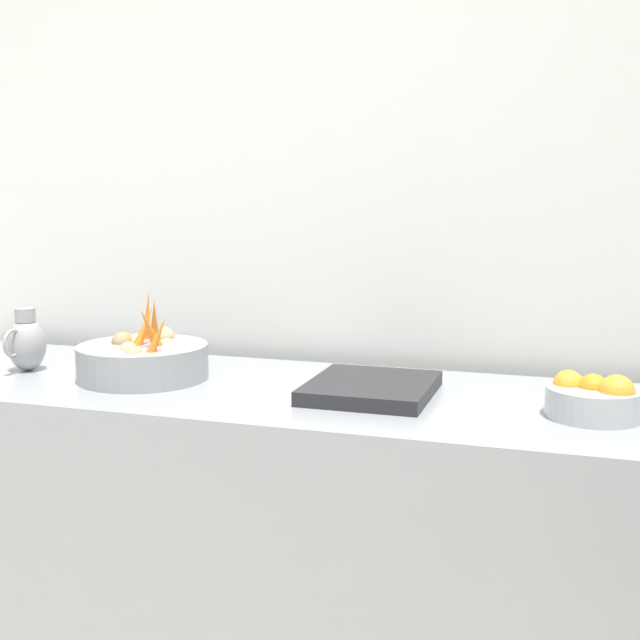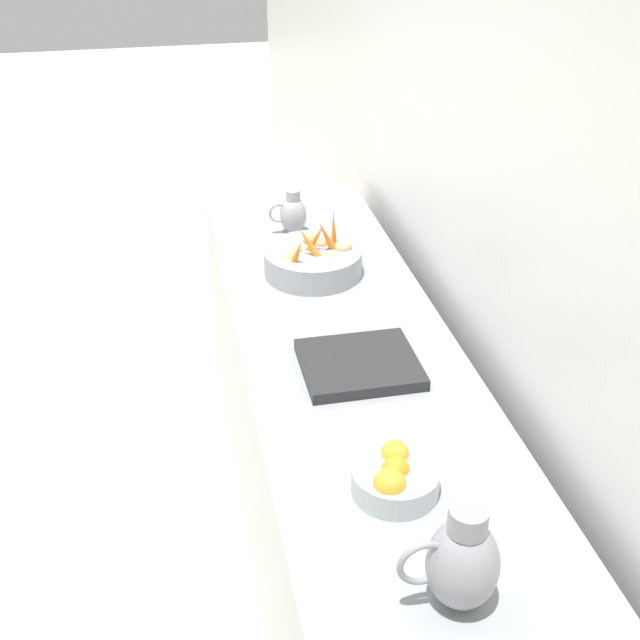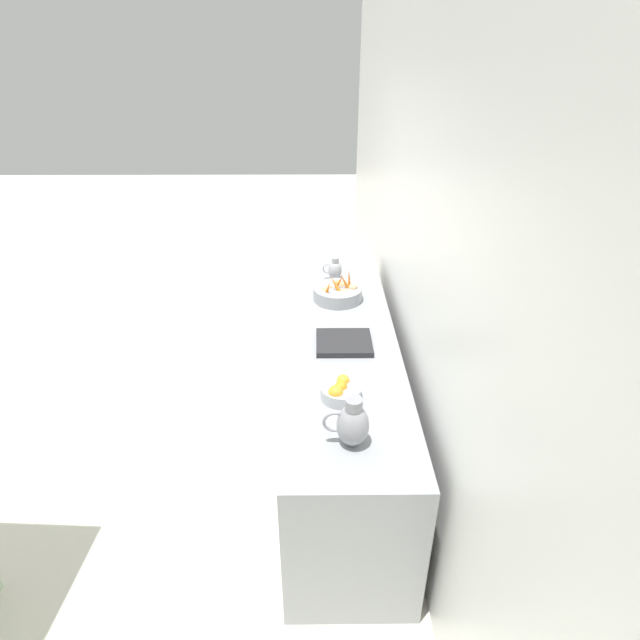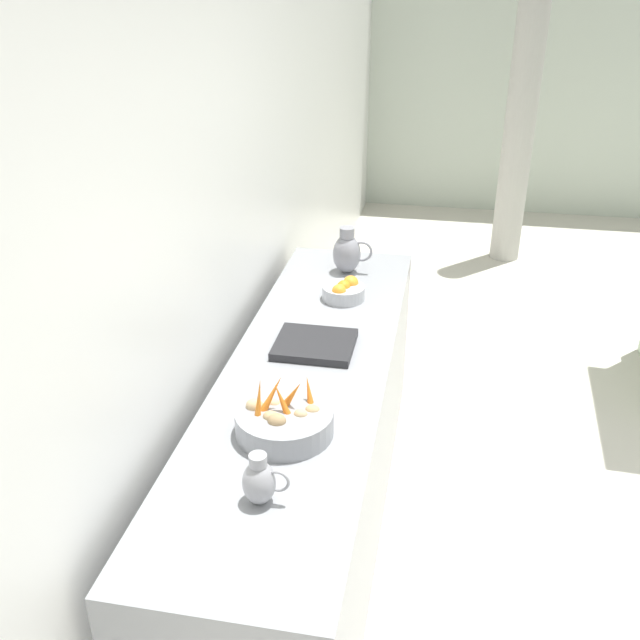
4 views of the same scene
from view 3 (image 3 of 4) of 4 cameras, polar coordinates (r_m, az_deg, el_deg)
The scene contains 8 objects.
ground_plane at distance 4.16m, azimuth -19.43°, elevation -10.67°, with size 16.72×16.72×0.00m, color beige.
tile_wall_left at distance 2.57m, azimuth 13.50°, elevation 4.37°, with size 0.10×9.65×3.00m, color white.
prep_counter at distance 3.47m, azimuth 2.46°, elevation -8.03°, with size 0.67×2.63×0.91m, color gray.
vegetable_colander at distance 3.62m, azimuth 2.05°, elevation 3.09°, with size 0.35×0.35×0.23m.
orange_bowl at distance 2.63m, azimuth 2.33°, elevation -8.05°, with size 0.21×0.21×0.11m.
metal_pitcher_tall at distance 2.32m, azimuth 3.69°, elevation -11.68°, with size 0.21×0.15×0.25m.
metal_pitcher_short at distance 3.95m, azimuth 1.70°, elevation 5.75°, with size 0.15×0.11×0.18m.
counter_sink_basin at distance 3.09m, azimuth 2.73°, elevation -2.57°, with size 0.34×0.30×0.04m, color #232326.
Camera 3 is at (-1.33, 3.02, 2.52)m, focal length 28.18 mm.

